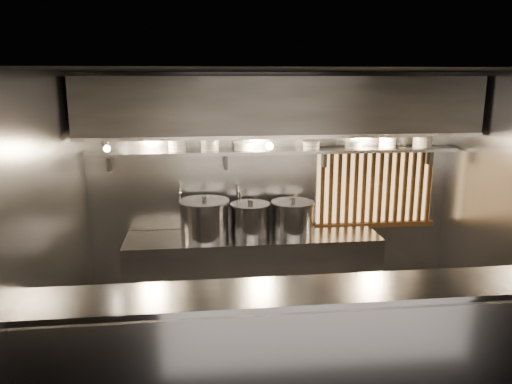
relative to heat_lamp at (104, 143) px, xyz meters
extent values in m
plane|color=black|center=(1.90, -0.85, -2.07)|extent=(4.50, 4.50, 0.00)
plane|color=black|center=(1.90, -0.85, 0.73)|extent=(4.50, 4.50, 0.00)
plane|color=gray|center=(1.90, 0.65, -0.67)|extent=(4.50, 0.00, 4.50)
plane|color=gray|center=(-0.35, -0.85, -0.67)|extent=(0.00, 3.00, 3.00)
cube|color=#95959A|center=(1.90, -1.80, -1.52)|extent=(4.50, 0.50, 1.10)
cube|color=#939399|center=(1.90, -2.06, -1.52)|extent=(4.50, 0.02, 1.01)
cube|color=#95959A|center=(1.90, -1.80, -0.95)|extent=(4.50, 0.56, 0.03)
cube|color=#95959A|center=(1.60, 0.28, -1.62)|extent=(3.00, 0.70, 0.90)
cube|color=#95959A|center=(1.90, 0.47, -0.19)|extent=(4.40, 0.34, 0.04)
cube|color=#2D2D30|center=(1.90, 0.25, 0.36)|extent=(4.40, 0.80, 0.65)
cube|color=#95959A|center=(1.90, -0.15, 0.05)|extent=(4.40, 0.03, 0.04)
cube|color=#F8BD6F|center=(3.20, 0.63, -0.69)|extent=(1.50, 0.02, 0.92)
cube|color=brown|center=(3.20, 0.58, -0.20)|extent=(1.56, 0.06, 0.06)
cube|color=brown|center=(3.20, 0.58, -1.18)|extent=(1.56, 0.06, 0.06)
cube|color=brown|center=(2.50, 0.58, -0.69)|extent=(0.04, 0.04, 0.92)
cube|color=brown|center=(2.61, 0.58, -0.69)|extent=(0.04, 0.04, 0.92)
cube|color=brown|center=(2.72, 0.58, -0.69)|extent=(0.04, 0.04, 0.92)
cube|color=brown|center=(2.82, 0.58, -0.69)|extent=(0.04, 0.04, 0.92)
cube|color=brown|center=(2.93, 0.58, -0.69)|extent=(0.04, 0.04, 0.92)
cube|color=brown|center=(3.04, 0.58, -0.69)|extent=(0.04, 0.04, 0.92)
cube|color=brown|center=(3.14, 0.58, -0.69)|extent=(0.04, 0.04, 0.92)
cube|color=brown|center=(3.25, 0.58, -0.69)|extent=(0.04, 0.04, 0.92)
cube|color=brown|center=(3.36, 0.58, -0.69)|extent=(0.04, 0.04, 0.92)
cube|color=brown|center=(3.47, 0.58, -0.69)|extent=(0.04, 0.04, 0.92)
cube|color=brown|center=(3.57, 0.58, -0.69)|extent=(0.04, 0.04, 0.92)
cube|color=brown|center=(3.68, 0.58, -0.69)|extent=(0.04, 0.04, 0.92)
cube|color=brown|center=(3.79, 0.58, -0.69)|extent=(0.04, 0.04, 0.92)
cube|color=brown|center=(3.89, 0.58, -0.69)|extent=(0.04, 0.04, 0.92)
cylinder|color=silver|center=(0.75, 0.60, -0.88)|extent=(0.03, 0.03, 0.48)
sphere|color=silver|center=(0.75, 0.60, -0.64)|extent=(0.04, 0.04, 0.04)
cylinder|color=silver|center=(0.75, 0.47, -0.64)|extent=(0.03, 0.26, 0.03)
sphere|color=silver|center=(0.75, 0.34, -0.64)|extent=(0.04, 0.04, 0.04)
cylinder|color=silver|center=(0.75, 0.34, -0.71)|extent=(0.03, 0.03, 0.14)
cylinder|color=silver|center=(1.45, 0.60, -0.88)|extent=(0.03, 0.03, 0.48)
sphere|color=silver|center=(1.45, 0.60, -0.64)|extent=(0.04, 0.04, 0.04)
cylinder|color=silver|center=(1.45, 0.47, -0.64)|extent=(0.03, 0.26, 0.03)
sphere|color=silver|center=(1.45, 0.34, -0.64)|extent=(0.04, 0.04, 0.04)
cylinder|color=silver|center=(1.45, 0.34, -0.71)|extent=(0.03, 0.03, 0.14)
cone|color=#95959A|center=(0.00, 0.00, 0.00)|extent=(0.25, 0.27, 0.20)
sphere|color=#FFE0B2|center=(0.03, -0.02, -0.06)|extent=(0.07, 0.07, 0.07)
cylinder|color=#2D2D30|center=(0.00, 0.10, 0.08)|extent=(0.02, 0.22, 0.02)
cylinder|color=#2D2D30|center=(1.80, 0.35, -0.03)|extent=(0.01, 0.01, 0.12)
sphere|color=#FFE0B2|center=(1.80, 0.35, -0.11)|extent=(0.09, 0.09, 0.09)
cylinder|color=#95959A|center=(1.03, 0.28, -0.96)|extent=(0.63, 0.63, 0.42)
cylinder|color=#95959A|center=(1.03, 0.28, -0.73)|extent=(0.67, 0.67, 0.03)
cylinder|color=#2D2D30|center=(1.03, 0.28, -0.70)|extent=(0.06, 0.06, 0.04)
cylinder|color=#95959A|center=(2.08, 0.32, -0.99)|extent=(0.58, 0.58, 0.36)
cylinder|color=#95959A|center=(2.08, 0.32, -0.79)|extent=(0.62, 0.62, 0.03)
cylinder|color=#2D2D30|center=(2.08, 0.32, -0.75)|extent=(0.06, 0.06, 0.04)
cylinder|color=#95959A|center=(1.57, 0.33, -0.99)|extent=(0.56, 0.56, 0.35)
cylinder|color=#95959A|center=(1.57, 0.33, -0.80)|extent=(0.60, 0.60, 0.03)
cylinder|color=#2D2D30|center=(1.57, 0.33, -0.76)|extent=(0.06, 0.06, 0.04)
cylinder|color=white|center=(0.74, 0.47, -0.15)|extent=(0.20, 0.20, 0.03)
cylinder|color=white|center=(0.74, 0.47, -0.11)|extent=(0.20, 0.20, 0.03)
cylinder|color=white|center=(0.74, 0.47, -0.07)|extent=(0.20, 0.20, 0.03)
cylinder|color=white|center=(0.74, 0.47, -0.04)|extent=(0.22, 0.22, 0.01)
cylinder|color=white|center=(1.11, 0.47, -0.15)|extent=(0.21, 0.21, 0.03)
cylinder|color=white|center=(1.11, 0.47, -0.11)|extent=(0.21, 0.21, 0.03)
cylinder|color=white|center=(1.11, 0.47, -0.07)|extent=(0.21, 0.21, 0.03)
cylinder|color=white|center=(1.11, 0.47, -0.04)|extent=(0.22, 0.22, 0.01)
cylinder|color=white|center=(1.51, 0.47, -0.15)|extent=(0.23, 0.23, 0.03)
cylinder|color=white|center=(1.51, 0.47, -0.11)|extent=(0.23, 0.23, 0.03)
cylinder|color=white|center=(1.51, 0.47, -0.08)|extent=(0.24, 0.24, 0.01)
cylinder|color=white|center=(2.32, 0.47, -0.15)|extent=(0.20, 0.20, 0.03)
cylinder|color=white|center=(2.32, 0.47, -0.11)|extent=(0.20, 0.20, 0.03)
cylinder|color=white|center=(2.32, 0.47, -0.08)|extent=(0.21, 0.21, 0.01)
cylinder|color=white|center=(2.84, 0.47, -0.15)|extent=(0.20, 0.20, 0.03)
cylinder|color=white|center=(2.84, 0.47, -0.11)|extent=(0.20, 0.20, 0.03)
cylinder|color=white|center=(2.84, 0.47, -0.08)|extent=(0.22, 0.22, 0.01)
cylinder|color=white|center=(3.27, 0.47, -0.15)|extent=(0.20, 0.20, 0.03)
cylinder|color=white|center=(3.27, 0.47, -0.11)|extent=(0.20, 0.20, 0.03)
cylinder|color=white|center=(3.27, 0.47, -0.07)|extent=(0.20, 0.20, 0.03)
cylinder|color=white|center=(3.27, 0.47, -0.04)|extent=(0.22, 0.22, 0.01)
cylinder|color=white|center=(3.71, 0.47, -0.15)|extent=(0.23, 0.23, 0.03)
cylinder|color=white|center=(3.71, 0.47, -0.11)|extent=(0.23, 0.23, 0.03)
cylinder|color=white|center=(3.71, 0.47, -0.07)|extent=(0.23, 0.23, 0.03)
cylinder|color=white|center=(3.71, 0.47, -0.04)|extent=(0.24, 0.24, 0.01)
camera|label=1|loc=(0.96, -5.34, 0.67)|focal=35.00mm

